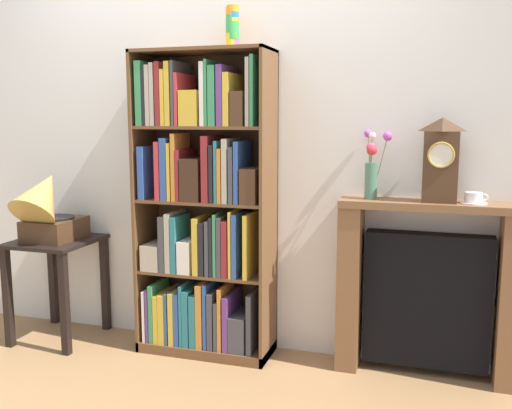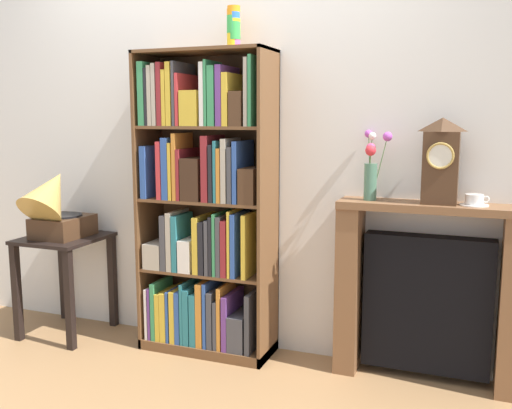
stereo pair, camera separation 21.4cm
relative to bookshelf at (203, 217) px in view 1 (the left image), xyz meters
name	(u,v)px [view 1 (the left image)]	position (x,y,z in m)	size (l,w,h in m)	color
ground_plane	(199,359)	(0.01, -0.11, -0.82)	(7.64, 6.40, 0.02)	#997047
wall_back	(239,132)	(0.15, 0.21, 0.49)	(4.64, 0.08, 2.60)	silver
bookshelf	(203,217)	(0.00, 0.00, 0.00)	(0.79, 0.32, 1.76)	brown
cup_stack	(233,27)	(0.17, 0.05, 1.06)	(0.08, 0.07, 0.23)	yellow
side_table_left	(57,265)	(-0.96, -0.08, -0.34)	(0.47, 0.50, 0.64)	black
gramophone	(47,207)	(-0.96, -0.14, 0.04)	(0.28, 0.48, 0.50)	#472D1C
fireplace_mantel	(427,290)	(1.26, 0.07, -0.34)	(0.94, 0.23, 0.96)	brown
mantel_clock	(441,160)	(1.30, 0.05, 0.36)	(0.17, 0.14, 0.43)	#472D1C
flower_vase	(372,166)	(0.95, 0.06, 0.32)	(0.16, 0.18, 0.37)	#4C7A60
teacup_with_saucer	(473,198)	(1.46, 0.05, 0.17)	(0.14, 0.14, 0.06)	white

